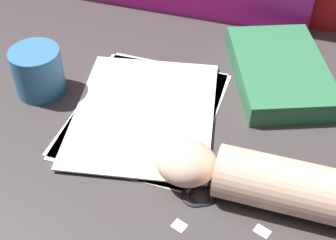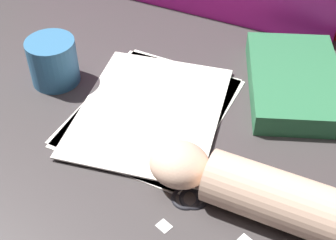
% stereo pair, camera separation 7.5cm
% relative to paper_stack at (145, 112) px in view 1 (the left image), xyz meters
% --- Properties ---
extents(ground_plane, '(6.00, 6.00, 0.00)m').
position_rel_paper_stack_xyz_m(ground_plane, '(0.04, -0.05, -0.00)').
color(ground_plane, '#3D3838').
extents(paper_stack, '(0.28, 0.34, 0.01)m').
position_rel_paper_stack_xyz_m(paper_stack, '(0.00, 0.00, 0.00)').
color(paper_stack, white).
rests_on(paper_stack, ground_plane).
extents(book_closed, '(0.24, 0.30, 0.04)m').
position_rel_paper_stack_xyz_m(book_closed, '(0.23, 0.16, 0.02)').
color(book_closed, '#2D7247').
rests_on(book_closed, ground_plane).
extents(scissors, '(0.11, 0.16, 0.01)m').
position_rel_paper_stack_xyz_m(scissors, '(0.12, -0.14, 0.00)').
color(scissors, silver).
rests_on(scissors, ground_plane).
extents(hand_forearm, '(0.32, 0.11, 0.08)m').
position_rel_paper_stack_xyz_m(hand_forearm, '(0.22, -0.14, 0.04)').
color(hand_forearm, beige).
rests_on(hand_forearm, ground_plane).
extents(paper_scrap_mid, '(0.03, 0.02, 0.00)m').
position_rel_paper_stack_xyz_m(paper_scrap_mid, '(0.23, -0.20, -0.00)').
color(paper_scrap_mid, white).
rests_on(paper_scrap_mid, ground_plane).
extents(paper_scrap_side, '(0.03, 0.02, 0.00)m').
position_rel_paper_stack_xyz_m(paper_scrap_side, '(0.11, -0.22, -0.00)').
color(paper_scrap_side, white).
rests_on(paper_scrap_side, ground_plane).
extents(mug, '(0.09, 0.09, 0.09)m').
position_rel_paper_stack_xyz_m(mug, '(-0.21, 0.02, 0.04)').
color(mug, teal).
rests_on(mug, ground_plane).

